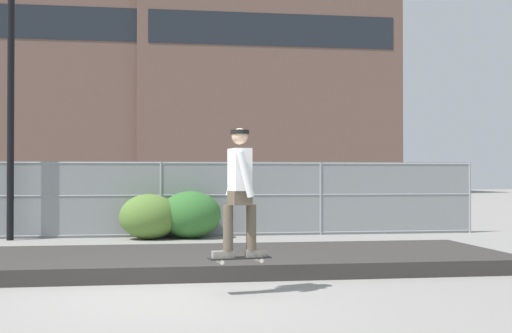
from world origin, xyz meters
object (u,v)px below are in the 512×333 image
street_lamp (11,71)px  parked_car_near (24,200)px  shrub_center (191,215)px  skateboard (240,258)px  shrub_left (149,217)px  skater (240,185)px

street_lamp → parked_car_near: 4.11m
shrub_center → skateboard: bearing=-88.5°
parked_car_near → skateboard: bearing=-66.8°
shrub_center → shrub_left: bearing=-174.6°
street_lamp → shrub_center: size_ratio=4.29×
skater → shrub_center: size_ratio=1.13×
shrub_left → parked_car_near: bearing=139.0°
skateboard → shrub_center: 7.78m
parked_car_near → shrub_left: bearing=-41.0°
parked_car_near → shrub_center: 5.20m
shrub_left → shrub_center: (0.99, 0.09, 0.03)m
skateboard → shrub_center: size_ratio=0.56×
skateboard → street_lamp: street_lamp is taller
skateboard → shrub_left: size_ratio=0.59×
parked_car_near → shrub_center: parked_car_near is taller
shrub_left → shrub_center: bearing=5.4°
skater → street_lamp: 9.42m
shrub_left → street_lamp: bearing=175.4°
parked_car_near → shrub_center: bearing=-33.1°
parked_car_near → shrub_left: parked_car_near is taller
skateboard → parked_car_near: bearing=113.2°
skateboard → shrub_left: (-1.19, 7.68, 0.08)m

